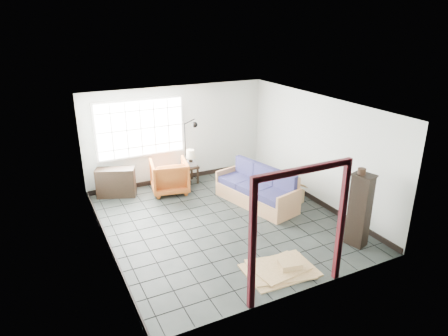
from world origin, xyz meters
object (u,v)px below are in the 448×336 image
side_table (189,169)px  tall_shelf (360,210)px  armchair (169,175)px  futon_sofa (258,190)px

side_table → tall_shelf: (1.80, -4.43, 0.36)m
armchair → side_table: bearing=-142.6°
armchair → side_table: 0.75m
tall_shelf → armchair: bearing=104.8°
futon_sofa → side_table: size_ratio=4.57×
futon_sofa → armchair: (-1.68, 1.62, 0.13)m
armchair → tall_shelf: bearing=131.8°
side_table → armchair: bearing=-153.4°
side_table → tall_shelf: size_ratio=0.33×
armchair → tall_shelf: 4.79m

